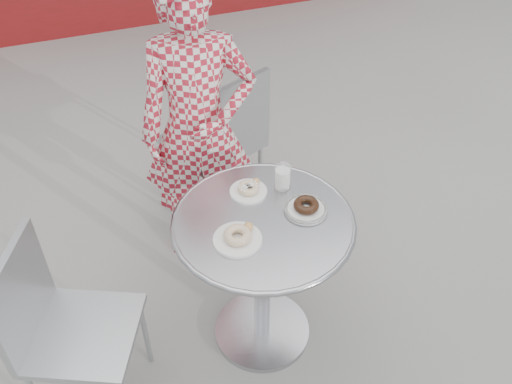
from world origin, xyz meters
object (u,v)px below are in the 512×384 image
object	(u,v)px
bistro_table	(263,252)
plate_far	(249,189)
seated_person	(199,129)
milk_cup	(283,178)
chair_far	(215,169)
plate_near	(238,237)
plate_checker	(306,208)
chair_left	(89,358)

from	to	relation	value
bistro_table	plate_far	xyz separation A→B (m)	(0.00, 0.19, 0.20)
seated_person	milk_cup	bearing A→B (deg)	-55.68
bistro_table	milk_cup	bearing A→B (deg)	47.95
chair_far	milk_cup	size ratio (longest dim) A/B	8.35
bistro_table	milk_cup	world-z (taller)	milk_cup
plate_near	plate_checker	bearing A→B (deg)	11.74
seated_person	plate_checker	distance (m)	0.74
chair_far	plate_far	size ratio (longest dim) A/B	5.91
bistro_table	milk_cup	xyz separation A→B (m)	(0.15, 0.17, 0.24)
plate_checker	milk_cup	xyz separation A→B (m)	(-0.04, 0.17, 0.04)
chair_left	plate_far	distance (m)	0.98
bistro_table	plate_near	world-z (taller)	plate_near
plate_far	plate_near	bearing A→B (deg)	-117.84
seated_person	plate_near	bearing A→B (deg)	-83.17
chair_far	chair_left	world-z (taller)	chair_far
milk_cup	plate_checker	bearing A→B (deg)	-77.72
chair_far	plate_checker	bearing A→B (deg)	75.06
chair_left	plate_checker	xyz separation A→B (m)	(0.98, 0.05, 0.51)
plate_near	plate_checker	world-z (taller)	plate_near
chair_left	chair_far	bearing A→B (deg)	-16.15
chair_far	plate_checker	xyz separation A→B (m)	(0.12, -0.96, 0.49)
plate_far	plate_near	xyz separation A→B (m)	(-0.13, -0.25, 0.00)
seated_person	plate_checker	size ratio (longest dim) A/B	8.49
bistro_table	chair_left	world-z (taller)	chair_left
chair_left	milk_cup	bearing A→B (deg)	-52.62
chair_left	bistro_table	bearing A→B (deg)	-61.89
plate_near	milk_cup	distance (m)	0.37
chair_far	seated_person	xyz separation A→B (m)	(-0.14, -0.26, 0.49)
chair_far	plate_far	xyz separation A→B (m)	(-0.06, -0.77, 0.49)
chair_far	plate_near	world-z (taller)	chair_far
chair_left	plate_near	world-z (taller)	chair_left
milk_cup	bistro_table	bearing A→B (deg)	-132.05
plate_near	milk_cup	bearing A→B (deg)	39.93
chair_left	plate_far	xyz separation A→B (m)	(0.80, 0.24, 0.51)
seated_person	milk_cup	world-z (taller)	seated_person
bistro_table	seated_person	bearing A→B (deg)	96.33
chair_left	plate_near	size ratio (longest dim) A/B	4.58
plate_far	plate_checker	bearing A→B (deg)	-45.80
seated_person	plate_far	xyz separation A→B (m)	(0.08, -0.50, 0.00)
bistro_table	seated_person	size ratio (longest dim) A/B	0.49
bistro_table	plate_near	size ratio (longest dim) A/B	4.00
chair_far	seated_person	world-z (taller)	seated_person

